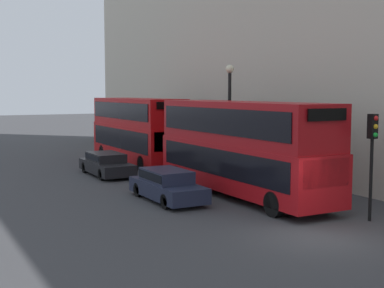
% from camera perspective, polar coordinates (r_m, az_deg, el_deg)
% --- Properties ---
extents(ground_plane, '(200.00, 200.00, 0.00)m').
position_cam_1_polar(ground_plane, '(18.25, 13.21, -9.67)').
color(ground_plane, '#38383A').
extents(bus_leading, '(2.59, 11.27, 4.32)m').
position_cam_1_polar(bus_leading, '(24.30, 5.25, -0.05)').
color(bus_leading, '#A80F14').
rests_on(bus_leading, ground).
extents(bus_second_in_queue, '(2.59, 10.39, 4.33)m').
position_cam_1_polar(bus_second_in_queue, '(35.32, -5.89, 1.72)').
color(bus_second_in_queue, '#B20C0F').
rests_on(bus_second_in_queue, ground).
extents(car_dark_sedan, '(1.77, 4.63, 1.37)m').
position_cam_1_polar(car_dark_sedan, '(23.45, -2.68, -4.31)').
color(car_dark_sedan, '#1E2338').
rests_on(car_dark_sedan, ground).
extents(car_hatchback, '(1.84, 4.77, 1.29)m').
position_cam_1_polar(car_hatchback, '(30.87, -9.13, -2.05)').
color(car_hatchback, black).
rests_on(car_hatchback, ground).
extents(traffic_light, '(0.30, 0.36, 3.96)m').
position_cam_1_polar(traffic_light, '(20.54, 18.69, -0.04)').
color(traffic_light, black).
rests_on(traffic_light, ground).
extents(street_lamp, '(0.44, 0.44, 6.18)m').
position_cam_1_polar(street_lamp, '(28.63, 4.02, 3.75)').
color(street_lamp, black).
rests_on(street_lamp, ground).
extents(pedestrian, '(0.36, 0.36, 1.56)m').
position_cam_1_polar(pedestrian, '(31.96, 0.81, -1.68)').
color(pedestrian, '#334C6B').
rests_on(pedestrian, ground).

